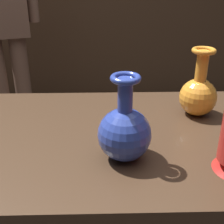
{
  "coord_description": "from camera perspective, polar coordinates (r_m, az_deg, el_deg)",
  "views": [
    {
      "loc": [
        0.01,
        -0.79,
        1.25
      ],
      "look_at": [
        0.03,
        -0.06,
        0.9
      ],
      "focal_mm": 49.57,
      "sensor_mm": 36.0,
      "label": 1
    }
  ],
  "objects": [
    {
      "name": "vase_centerpiece",
      "position": [
        0.76,
        2.32,
        -3.6
      ],
      "size": [
        0.13,
        0.13,
        0.22
      ],
      "color": "#2D429E",
      "rests_on": "display_plinth"
    },
    {
      "name": "vase_left_accent",
      "position": [
        1.03,
        15.65,
        3.33
      ],
      "size": [
        0.12,
        0.12,
        0.22
      ],
      "color": "orange",
      "rests_on": "display_plinth"
    },
    {
      "name": "back_display_shelf",
      "position": [
        3.08,
        -1.68,
        11.53
      ],
      "size": [
        2.6,
        0.4,
        0.99
      ],
      "color": "#422D1E",
      "rests_on": "ground_plane"
    },
    {
      "name": "visitor_near_left",
      "position": [
        2.13,
        -19.92,
        17.23
      ],
      "size": [
        0.45,
        0.27,
        1.67
      ],
      "rotation": [
        0.0,
        0.0,
        3.44
      ],
      "color": "brown",
      "rests_on": "ground_plane"
    }
  ]
}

